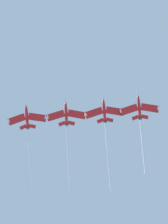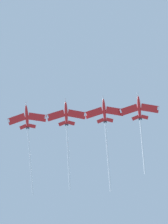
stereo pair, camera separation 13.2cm
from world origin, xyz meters
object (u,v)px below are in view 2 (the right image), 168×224
jet_centre (67,129)px  jet_far_left (140,119)px  jet_inner_left (106,128)px  jet_inner_right (28,132)px

jet_centre → jet_far_left: bearing=-21.7°
jet_inner_left → jet_centre: bearing=165.0°
jet_far_left → jet_inner_left: 17.81m
jet_far_left → jet_centre: 37.04m
jet_centre → jet_inner_right: (-18.70, 6.45, 0.79)m
jet_inner_left → jet_centre: 19.53m
jet_far_left → jet_centre: jet_far_left is taller
jet_inner_right → jet_inner_left: bearing=-17.0°
jet_far_left → jet_inner_left: size_ratio=0.84×
jet_inner_left → jet_inner_right: (-37.53, 11.49, -0.53)m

